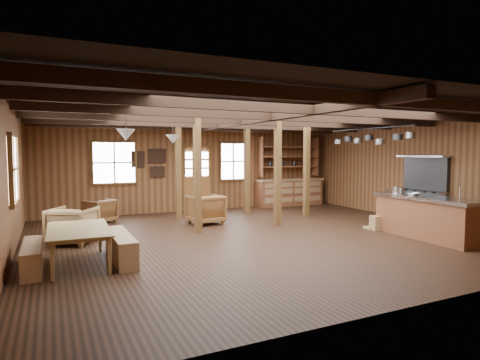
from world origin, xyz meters
The scene contains 22 objects.
room centered at (0.00, 0.00, 1.40)m, with size 10.04×9.04×2.84m.
ceiling_joists centered at (0.00, 0.18, 2.68)m, with size 9.80×8.82×0.18m.
timber_posts centered at (0.52, 2.08, 1.40)m, with size 3.95×2.35×2.80m.
back_door centered at (0.00, 4.45, 0.88)m, with size 1.02×0.08×2.15m.
window_back_left centered at (-2.60, 4.46, 1.60)m, with size 1.32×0.06×1.32m.
window_back_right centered at (1.30, 4.46, 1.60)m, with size 1.02×0.06×1.32m.
window_left centered at (-4.96, 0.50, 1.60)m, with size 0.14×1.24×1.32m.
notice_boards centered at (-1.50, 4.46, 1.64)m, with size 1.08×0.03×0.90m.
back_counter centered at (3.40, 4.20, 0.60)m, with size 2.55×0.60×2.45m.
pendant_lamps centered at (-2.25, 1.00, 2.25)m, with size 1.86×2.36×0.66m.
pot_rack centered at (3.46, 0.32, 2.28)m, with size 0.40×3.00×0.46m.
kitchen_island centered at (3.26, -1.77, 0.48)m, with size 0.96×2.53×1.20m.
step_stool centered at (2.92, -0.61, 0.18)m, with size 0.40×0.28×0.35m, color #9A7546.
commercial_range centered at (4.65, -0.29, 0.60)m, with size 0.78×1.48×1.83m.
dining_table centered at (-3.90, -0.71, 0.31)m, with size 1.78×0.99×0.63m, color olive.
bench_wall centered at (-4.65, -0.71, 0.21)m, with size 0.29×1.53×0.42m, color #9A7546.
bench_aisle centered at (-3.25, -0.71, 0.24)m, with size 0.32×1.72×0.47m, color #9A7546.
armchair_a centered at (-3.16, 3.38, 0.32)m, with size 0.69×0.71×0.65m, color brown.
armchair_b centered at (-0.62, 2.02, 0.39)m, with size 0.83×0.86×0.78m, color brown.
armchair_c centered at (-3.94, 1.00, 0.39)m, with size 0.83×0.85×0.78m, color olive.
counter_pot centered at (3.12, -1.03, 1.02)m, with size 0.27×0.27×0.16m, color #B3B5BA.
bowl centered at (3.03, -1.55, 0.97)m, with size 0.26×0.26×0.06m, color silver.
Camera 1 is at (-4.35, -7.96, 1.92)m, focal length 30.00 mm.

